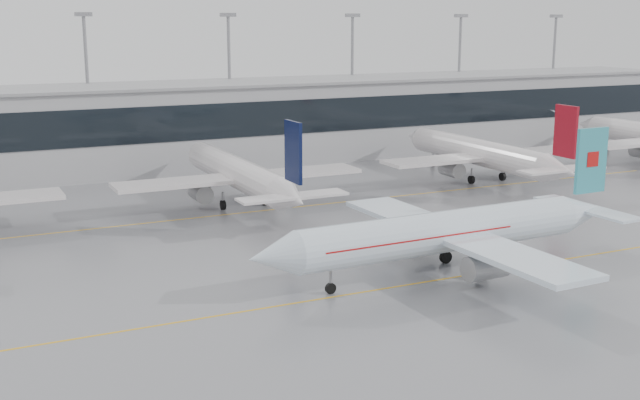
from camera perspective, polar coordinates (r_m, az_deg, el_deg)
name	(u,v)px	position (r m, az deg, el deg)	size (l,w,h in m)	color
ground	(384,289)	(65.82, 4.56, -6.31)	(320.00, 320.00, 0.00)	gray
taxi_line_main	(384,289)	(65.82, 4.56, -6.30)	(120.00, 0.25, 0.01)	gold
taxi_line_north	(252,212)	(91.95, -4.87, -0.84)	(120.00, 0.25, 0.01)	gold
terminal	(174,127)	(120.90, -10.37, 5.11)	(180.00, 15.00, 12.00)	#A1A0A4
terminal_glass	(188,123)	(113.50, -9.37, 5.44)	(180.00, 0.20, 5.00)	black
terminal_roof	(172,85)	(120.27, -10.48, 8.04)	(182.00, 16.00, 0.40)	gray
light_masts	(161,75)	(125.98, -11.24, 8.73)	(156.40, 1.00, 22.60)	gray
air_canada_jet	(453,231)	(69.57, 9.46, -2.21)	(36.97, 29.69, 11.68)	silver
parked_jet_c	(240,175)	(94.56, -5.71, 1.81)	(29.64, 36.96, 11.72)	silver
parked_jet_d	(483,154)	(111.26, 11.50, 3.24)	(29.64, 36.96, 11.72)	silver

